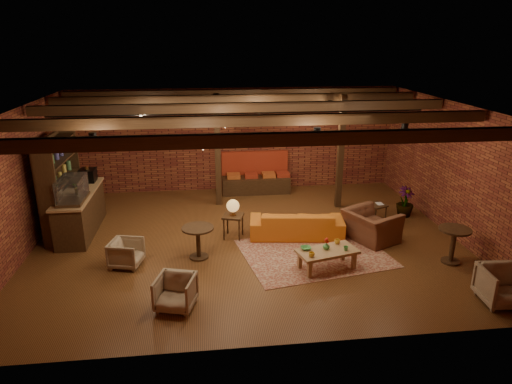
{
  "coord_description": "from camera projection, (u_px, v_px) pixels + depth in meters",
  "views": [
    {
      "loc": [
        -0.99,
        -10.01,
        4.67
      ],
      "look_at": [
        0.21,
        0.2,
        1.15
      ],
      "focal_mm": 32.0,
      "sensor_mm": 36.0,
      "label": 1
    }
  ],
  "objects": [
    {
      "name": "round_table_left",
      "position": [
        198.0,
        237.0,
        10.0
      ],
      "size": [
        0.7,
        0.7,
        0.73
      ],
      "color": "black",
      "rests_on": "floor"
    },
    {
      "name": "armchair_a",
      "position": [
        126.0,
        252.0,
        9.7
      ],
      "size": [
        0.72,
        0.75,
        0.65
      ],
      "primitive_type": "imported",
      "rotation": [
        0.0,
        0.0,
        1.34
      ],
      "color": "#BEB693",
      "rests_on": "floor"
    },
    {
      "name": "wall_front",
      "position": [
        275.0,
        255.0,
        6.75
      ],
      "size": [
        10.0,
        0.02,
        3.2
      ],
      "primitive_type": "cube",
      "color": "maroon",
      "rests_on": "ground"
    },
    {
      "name": "service_sign",
      "position": [
        258.0,
        121.0,
        13.25
      ],
      "size": [
        0.86,
        0.06,
        0.3
      ],
      "primitive_type": "cube",
      "color": "orange",
      "rests_on": "ceiling"
    },
    {
      "name": "side_table_book",
      "position": [
        376.0,
        206.0,
        11.94
      ],
      "size": [
        0.59,
        0.59,
        0.53
      ],
      "rotation": [
        0.0,
        0.0,
        0.4
      ],
      "color": "black",
      "rests_on": "floor"
    },
    {
      "name": "round_table_right",
      "position": [
        454.0,
        240.0,
        9.78
      ],
      "size": [
        0.68,
        0.68,
        0.79
      ],
      "color": "black",
      "rests_on": "floor"
    },
    {
      "name": "sofa",
      "position": [
        297.0,
        223.0,
        11.15
      ],
      "size": [
        2.36,
        1.16,
        0.66
      ],
      "primitive_type": "imported",
      "rotation": [
        0.0,
        0.0,
        3.02
      ],
      "color": "#C7661B",
      "rests_on": "floor"
    },
    {
      "name": "side_table_lamp",
      "position": [
        233.0,
        209.0,
        10.95
      ],
      "size": [
        0.58,
        0.58,
        0.98
      ],
      "rotation": [
        0.0,
        0.0,
        -0.29
      ],
      "color": "black",
      "rests_on": "floor"
    },
    {
      "name": "ceiling_pipe",
      "position": [
        241.0,
        112.0,
        11.61
      ],
      "size": [
        9.6,
        0.12,
        0.12
      ],
      "primitive_type": "cylinder",
      "rotation": [
        0.0,
        1.57,
        0.0
      ],
      "color": "black",
      "rests_on": "ceiling"
    },
    {
      "name": "plant_tall",
      "position": [
        408.0,
        173.0,
        12.12
      ],
      "size": [
        1.75,
        1.75,
        2.46
      ],
      "primitive_type": "imported",
      "rotation": [
        0.0,
        0.0,
        0.32
      ],
      "color": "#4C7F4C",
      "rests_on": "floor"
    },
    {
      "name": "banquette",
      "position": [
        256.0,
        177.0,
        14.27
      ],
      "size": [
        2.1,
        0.7,
        1.0
      ],
      "primitive_type": null,
      "color": "maroon",
      "rests_on": "ground"
    },
    {
      "name": "coffee_table",
      "position": [
        326.0,
        252.0,
        9.55
      ],
      "size": [
        1.37,
        0.92,
        0.68
      ],
      "rotation": [
        0.0,
        0.0,
        0.25
      ],
      "color": "olive",
      "rests_on": "floor"
    },
    {
      "name": "wall_left",
      "position": [
        21.0,
        185.0,
        9.96
      ],
      "size": [
        0.02,
        8.0,
        3.2
      ],
      "primitive_type": "cube",
      "color": "maroon",
      "rests_on": "ground"
    },
    {
      "name": "wall_right",
      "position": [
        453.0,
        170.0,
        11.06
      ],
      "size": [
        0.02,
        8.0,
        3.2
      ],
      "primitive_type": "cube",
      "color": "maroon",
      "rests_on": "ground"
    },
    {
      "name": "wall_back",
      "position": [
        235.0,
        140.0,
        14.27
      ],
      "size": [
        10.0,
        0.02,
        3.2
      ],
      "primitive_type": "cube",
      "color": "maroon",
      "rests_on": "ground"
    },
    {
      "name": "ceiling_spotlights",
      "position": [
        248.0,
        123.0,
        10.1
      ],
      "size": [
        6.4,
        4.4,
        0.28
      ],
      "primitive_type": null,
      "color": "black",
      "rests_on": "ceiling"
    },
    {
      "name": "shelving_hutch",
      "position": [
        61.0,
        186.0,
        11.17
      ],
      "size": [
        0.52,
        2.0,
        2.4
      ],
      "primitive_type": null,
      "color": "black",
      "rests_on": "ground"
    },
    {
      "name": "armchair_far",
      "position": [
        503.0,
        284.0,
        8.31
      ],
      "size": [
        0.8,
        0.75,
        0.77
      ],
      "primitive_type": "imported",
      "rotation": [
        0.0,
        0.0,
        -0.07
      ],
      "color": "#BEB693",
      "rests_on": "floor"
    },
    {
      "name": "ceiling_beams",
      "position": [
        248.0,
        113.0,
        10.03
      ],
      "size": [
        9.8,
        6.4,
        0.22
      ],
      "primitive_type": null,
      "color": "black",
      "rests_on": "ceiling"
    },
    {
      "name": "armchair_b",
      "position": [
        175.0,
        291.0,
        8.18
      ],
      "size": [
        0.81,
        0.78,
        0.68
      ],
      "primitive_type": "imported",
      "rotation": [
        0.0,
        0.0,
        -0.28
      ],
      "color": "#BEB693",
      "rests_on": "floor"
    },
    {
      "name": "plant_counter",
      "position": [
        83.0,
        183.0,
        11.32
      ],
      "size": [
        0.35,
        0.39,
        0.3
      ],
      "primitive_type": "imported",
      "color": "#337F33",
      "rests_on": "service_counter"
    },
    {
      "name": "ceiling",
      "position": [
        248.0,
        107.0,
        9.99
      ],
      "size": [
        10.0,
        8.0,
        0.02
      ],
      "primitive_type": "cube",
      "color": "black",
      "rests_on": "wall_back"
    },
    {
      "name": "floor",
      "position": [
        248.0,
        240.0,
        11.03
      ],
      "size": [
        10.0,
        10.0,
        0.0
      ],
      "primitive_type": "plane",
      "color": "#3F250F",
      "rests_on": "ground"
    },
    {
      "name": "post_left",
      "position": [
        218.0,
        151.0,
        12.89
      ],
      "size": [
        0.16,
        0.16,
        3.2
      ],
      "primitive_type": "cube",
      "color": "black",
      "rests_on": "ground"
    },
    {
      "name": "post_right",
      "position": [
        341.0,
        153.0,
        12.7
      ],
      "size": [
        0.16,
        0.16,
        3.2
      ],
      "primitive_type": "cube",
      "color": "black",
      "rests_on": "ground"
    },
    {
      "name": "armchair_right",
      "position": [
        371.0,
        221.0,
        10.85
      ],
      "size": [
        1.18,
        1.37,
        1.01
      ],
      "primitive_type": "imported",
      "rotation": [
        0.0,
        0.0,
        2.02
      ],
      "color": "brown",
      "rests_on": "floor"
    },
    {
      "name": "service_counter",
      "position": [
        79.0,
        202.0,
        11.25
      ],
      "size": [
        0.8,
        2.5,
        1.6
      ],
      "primitive_type": null,
      "color": "black",
      "rests_on": "ground"
    },
    {
      "name": "rug",
      "position": [
        314.0,
        253.0,
        10.35
      ],
      "size": [
        3.52,
        2.93,
        0.01
      ],
      "primitive_type": "cube",
      "rotation": [
        0.0,
        0.0,
        0.18
      ],
      "color": "maroon",
      "rests_on": "floor"
    }
  ]
}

